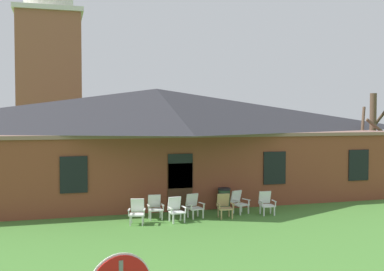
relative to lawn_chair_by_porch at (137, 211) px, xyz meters
name	(u,v)px	position (x,y,z in m)	size (l,w,h in m)	color
brick_building	(157,140)	(2.19, 6.84, 2.35)	(23.26, 10.40, 5.60)	brown
dome_tower	(49,64)	(-3.49, 21.54, 7.77)	(5.18, 5.18, 18.18)	#93563D
lawn_chair_by_porch	(137,211)	(0.00, 0.00, 0.00)	(0.74, 0.78, 0.96)	silver
lawn_chair_near_door	(155,206)	(0.84, 0.70, 0.00)	(0.66, 0.69, 0.96)	silver
lawn_chair_left_end	(176,209)	(1.53, -0.02, 0.00)	(0.68, 0.72, 0.96)	white
lawn_chair_middle	(194,205)	(2.42, 0.51, 0.00)	(0.72, 0.77, 0.96)	silver
lawn_chair_right_end	(224,205)	(3.61, 0.15, 0.00)	(0.67, 0.70, 0.96)	tan
lawn_chair_far_side	(239,202)	(4.49, 0.77, 0.00)	(0.77, 0.82, 0.96)	white
lawn_chair_under_eave	(266,202)	(5.52, 0.25, 0.00)	(0.67, 0.71, 0.96)	white
bare_tree_beside_building	(373,139)	(13.76, 4.22, 2.39)	(1.67, 1.69, 5.39)	brown
trash_bin	(224,199)	(4.11, 1.54, 0.00)	(0.56, 0.56, 0.98)	#335638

